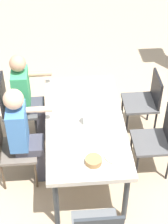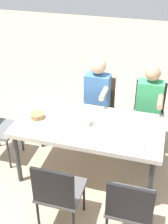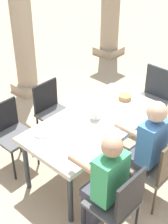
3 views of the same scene
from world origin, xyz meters
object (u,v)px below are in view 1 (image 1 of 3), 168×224
at_px(plate_0, 102,89).
at_px(plate_1, 60,120).
at_px(chair_mid_north, 159,138).
at_px(plate_2, 116,155).
at_px(chair_west_north, 146,100).
at_px(diner_woman_green, 24,133).
at_px(bread_basket, 93,161).
at_px(chair_west_south, 14,105).
at_px(dining_table, 85,126).
at_px(diner_man_white, 27,96).
at_px(chair_mid_south, 10,146).
at_px(water_pitcher, 89,119).

xyz_separation_m(plate_0, plate_1, (0.56, -0.55, 0.00)).
height_order(chair_mid_north, plate_0, chair_mid_north).
bearing_deg(plate_2, chair_west_north, 153.91).
relative_size(diner_woman_green, plate_1, 6.09).
height_order(chair_west_north, bread_basket, chair_west_north).
bearing_deg(chair_west_south, chair_west_north, 90.00).
xyz_separation_m(dining_table, plate_2, (0.56, 0.28, 0.08)).
bearing_deg(plate_1, plate_2, 43.36).
xyz_separation_m(chair_west_north, diner_man_white, (-0.00, -1.54, 0.16)).
height_order(dining_table, chair_mid_south, chair_mid_south).
distance_m(chair_mid_south, plate_0, 1.34).
bearing_deg(plate_2, plate_0, -179.75).
height_order(chair_mid_south, diner_woman_green, diner_woman_green).
xyz_separation_m(chair_west_north, water_pitcher, (0.68, -0.82, 0.32)).
xyz_separation_m(chair_mid_north, water_pitcher, (-0.03, -0.83, 0.33)).
xyz_separation_m(diner_man_white, plate_0, (0.05, 0.95, 0.09)).
distance_m(water_pitcher, bread_basket, 0.59).
xyz_separation_m(plate_1, water_pitcher, (0.07, 0.32, 0.07)).
bearing_deg(plate_0, plate_1, -44.59).
height_order(chair_mid_south, bread_basket, chair_mid_south).
relative_size(diner_man_white, water_pitcher, 7.69).
relative_size(plate_2, bread_basket, 1.50).
distance_m(dining_table, chair_mid_south, 0.89).
xyz_separation_m(dining_table, chair_west_south, (-0.63, -0.87, -0.15)).
height_order(chair_west_north, diner_man_white, diner_man_white).
distance_m(chair_mid_north, water_pitcher, 0.89).
bearing_deg(bread_basket, chair_west_north, 146.88).
relative_size(chair_west_south, diner_woman_green, 0.73).
height_order(dining_table, chair_mid_north, chair_mid_north).
height_order(plate_0, water_pitcher, water_pitcher).
bearing_deg(chair_west_south, plate_2, 43.76).
height_order(diner_man_white, plate_2, diner_man_white).
bearing_deg(diner_man_white, water_pitcher, 46.51).
xyz_separation_m(plate_1, bread_basket, (0.66, 0.31, 0.02)).
bearing_deg(chair_mid_north, plate_2, -50.68).
bearing_deg(chair_mid_south, water_pitcher, 92.21).
bearing_deg(bread_basket, diner_man_white, -150.71).
height_order(plate_0, plate_1, same).
distance_m(chair_west_south, plate_0, 1.16).
relative_size(dining_table, plate_2, 6.86).
relative_size(plate_1, water_pitcher, 1.29).
bearing_deg(dining_table, plate_2, 26.15).
height_order(chair_west_south, plate_2, chair_west_south).
relative_size(dining_table, diner_woman_green, 1.34).
distance_m(plate_0, plate_1, 0.78).
bearing_deg(water_pitcher, diner_woman_green, -87.46).
height_order(chair_west_south, chair_mid_north, chair_west_south).
xyz_separation_m(dining_table, plate_0, (-0.58, 0.27, 0.08)).
bearing_deg(chair_mid_south, dining_table, 95.32).
relative_size(chair_west_north, water_pitcher, 5.35).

